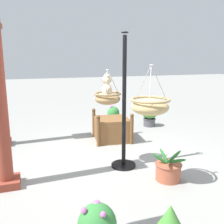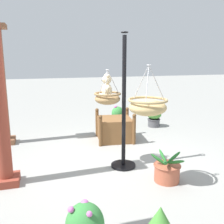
{
  "view_description": "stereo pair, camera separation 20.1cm",
  "coord_description": "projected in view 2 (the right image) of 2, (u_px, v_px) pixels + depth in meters",
  "views": [
    {
      "loc": [
        -4.16,
        1.46,
        1.94
      ],
      "look_at": [
        -0.0,
        0.05,
        0.98
      ],
      "focal_mm": 40.79,
      "sensor_mm": 36.0,
      "label": 1
    },
    {
      "loc": [
        -4.22,
        1.27,
        1.94
      ],
      "look_at": [
        -0.0,
        0.05,
        0.98
      ],
      "focal_mm": 40.79,
      "sensor_mm": 36.0,
      "label": 2
    }
  ],
  "objects": [
    {
      "name": "hanging_basket_with_teddy",
      "position": [
        108.0,
        98.0,
        4.41
      ],
      "size": [
        0.47,
        0.47,
        0.6
      ],
      "color": "#A37F51"
    },
    {
      "name": "greenhouse_pillar_far_back",
      "position": [
        1.0,
        89.0,
        5.56
      ],
      "size": [
        0.43,
        0.43,
        2.62
      ],
      "color": "brown",
      "rests_on": "ground"
    },
    {
      "name": "potted_plant_tall_leafy",
      "position": [
        167.0,
        171.0,
        4.02
      ],
      "size": [
        0.56,
        0.56,
        0.46
      ],
      "color": "#AD563D",
      "rests_on": "ground"
    },
    {
      "name": "ground_plane",
      "position": [
        115.0,
        164.0,
        4.71
      ],
      "size": [
        40.0,
        40.0,
        0.0
      ],
      "primitive_type": "plane",
      "color": "gray"
    },
    {
      "name": "hanging_basket_left_high",
      "position": [
        148.0,
        106.0,
        3.6
      ],
      "size": [
        0.56,
        0.56,
        0.71
      ],
      "color": "tan"
    },
    {
      "name": "wooden_planter_box",
      "position": [
        115.0,
        128.0,
        6.01
      ],
      "size": [
        0.92,
        0.93,
        0.71
      ],
      "color": "brown",
      "rests_on": "ground"
    },
    {
      "name": "potted_plant_bushy_green",
      "position": [
        154.0,
        117.0,
        7.18
      ],
      "size": [
        0.4,
        0.4,
        0.52
      ],
      "color": "#4C4C51",
      "rests_on": "ground"
    },
    {
      "name": "teddy_bear",
      "position": [
        106.0,
        88.0,
        4.37
      ],
      "size": [
        0.28,
        0.25,
        0.41
      ],
      "color": "beige"
    },
    {
      "name": "display_pole_central",
      "position": [
        124.0,
        128.0,
        4.45
      ],
      "size": [
        0.44,
        0.44,
        2.34
      ],
      "color": "black",
      "rests_on": "ground"
    },
    {
      "name": "potted_plant_fern_front",
      "position": [
        118.0,
        116.0,
        7.26
      ],
      "size": [
        0.35,
        0.35,
        0.6
      ],
      "color": "#4C4C51",
      "rests_on": "ground"
    }
  ]
}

